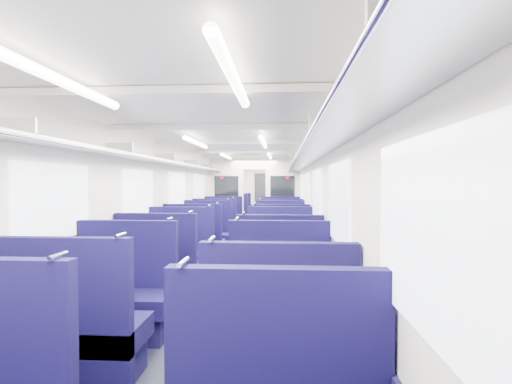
% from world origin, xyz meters
% --- Properties ---
extents(floor, '(2.80, 18.00, 0.01)m').
position_xyz_m(floor, '(0.00, 0.00, 0.00)').
color(floor, black).
rests_on(floor, ground).
extents(ceiling, '(2.80, 18.00, 0.01)m').
position_xyz_m(ceiling, '(0.00, 0.00, 2.35)').
color(ceiling, white).
rests_on(ceiling, wall_left).
extents(wall_left, '(0.02, 18.00, 2.35)m').
position_xyz_m(wall_left, '(-1.40, 0.00, 1.18)').
color(wall_left, silver).
rests_on(wall_left, floor).
extents(dado_left, '(0.03, 17.90, 0.70)m').
position_xyz_m(dado_left, '(-1.39, 0.00, 0.35)').
color(dado_left, '#131035').
rests_on(dado_left, floor).
extents(wall_right, '(0.02, 18.00, 2.35)m').
position_xyz_m(wall_right, '(1.40, 0.00, 1.18)').
color(wall_right, silver).
rests_on(wall_right, floor).
extents(dado_right, '(0.03, 17.90, 0.70)m').
position_xyz_m(dado_right, '(1.39, 0.00, 0.35)').
color(dado_right, '#131035').
rests_on(dado_right, floor).
extents(wall_far, '(2.80, 0.02, 2.35)m').
position_xyz_m(wall_far, '(0.00, 9.00, 1.18)').
color(wall_far, silver).
rests_on(wall_far, floor).
extents(luggage_rack_left, '(0.36, 17.40, 0.18)m').
position_xyz_m(luggage_rack_left, '(-1.21, 0.00, 1.97)').
color(luggage_rack_left, '#B2B5BA').
rests_on(luggage_rack_left, wall_left).
extents(luggage_rack_right, '(0.36, 17.40, 0.18)m').
position_xyz_m(luggage_rack_right, '(1.21, 0.00, 1.97)').
color(luggage_rack_right, '#B2B5BA').
rests_on(luggage_rack_right, wall_right).
extents(windows, '(2.78, 15.60, 0.75)m').
position_xyz_m(windows, '(0.00, -0.46, 1.42)').
color(windows, white).
rests_on(windows, wall_left).
extents(ceiling_fittings, '(2.70, 16.06, 0.11)m').
position_xyz_m(ceiling_fittings, '(0.00, -0.26, 2.29)').
color(ceiling_fittings, white).
rests_on(ceiling_fittings, ceiling).
extents(end_door, '(0.75, 0.06, 2.00)m').
position_xyz_m(end_door, '(0.00, 8.94, 1.00)').
color(end_door, black).
rests_on(end_door, floor).
extents(bulkhead, '(2.80, 0.10, 2.35)m').
position_xyz_m(bulkhead, '(-0.00, 3.41, 1.23)').
color(bulkhead, white).
rests_on(bulkhead, floor).
extents(seat_4, '(1.11, 0.61, 1.23)m').
position_xyz_m(seat_4, '(-0.83, -5.92, 0.38)').
color(seat_4, '#110D40').
rests_on(seat_4, floor).
extents(seat_5, '(1.11, 0.61, 1.23)m').
position_xyz_m(seat_5, '(0.83, -6.07, 0.38)').
color(seat_5, '#110D40').
rests_on(seat_5, floor).
extents(seat_6, '(1.11, 0.61, 1.23)m').
position_xyz_m(seat_6, '(-0.83, -4.92, 0.38)').
color(seat_6, '#110D40').
rests_on(seat_6, floor).
extents(seat_7, '(1.11, 0.61, 1.23)m').
position_xyz_m(seat_7, '(0.83, -4.83, 0.38)').
color(seat_7, '#110D40').
rests_on(seat_7, floor).
extents(seat_8, '(1.11, 0.61, 1.23)m').
position_xyz_m(seat_8, '(-0.83, -3.63, 0.38)').
color(seat_8, '#110D40').
rests_on(seat_8, floor).
extents(seat_9, '(1.11, 0.61, 1.23)m').
position_xyz_m(seat_9, '(0.83, -3.78, 0.38)').
color(seat_9, '#110D40').
rests_on(seat_9, floor).
extents(seat_10, '(1.11, 0.61, 1.23)m').
position_xyz_m(seat_10, '(-0.83, -2.58, 0.38)').
color(seat_10, '#110D40').
rests_on(seat_10, floor).
extents(seat_11, '(1.11, 0.61, 1.23)m').
position_xyz_m(seat_11, '(0.83, -2.40, 0.38)').
color(seat_11, '#110D40').
rests_on(seat_11, floor).
extents(seat_12, '(1.11, 0.61, 1.23)m').
position_xyz_m(seat_12, '(-0.83, -1.43, 0.38)').
color(seat_12, '#110D40').
rests_on(seat_12, floor).
extents(seat_13, '(1.11, 0.61, 1.23)m').
position_xyz_m(seat_13, '(0.83, -1.40, 0.38)').
color(seat_13, '#110D40').
rests_on(seat_13, floor).
extents(seat_14, '(1.11, 0.61, 1.23)m').
position_xyz_m(seat_14, '(-0.83, -0.20, 0.38)').
color(seat_14, '#110D40').
rests_on(seat_14, floor).
extents(seat_15, '(1.11, 0.61, 1.23)m').
position_xyz_m(seat_15, '(0.83, -0.17, 0.38)').
color(seat_15, '#110D40').
rests_on(seat_15, floor).
extents(seat_16, '(1.11, 0.61, 1.23)m').
position_xyz_m(seat_16, '(-0.83, 1.03, 0.38)').
color(seat_16, '#110D40').
rests_on(seat_16, floor).
extents(seat_17, '(1.11, 0.61, 1.23)m').
position_xyz_m(seat_17, '(0.83, 0.96, 0.38)').
color(seat_17, '#110D40').
rests_on(seat_17, floor).
extents(seat_18, '(1.11, 0.61, 1.23)m').
position_xyz_m(seat_18, '(-0.83, 2.19, 0.38)').
color(seat_18, '#110D40').
rests_on(seat_18, floor).
extents(seat_19, '(1.11, 0.61, 1.23)m').
position_xyz_m(seat_19, '(0.83, 2.09, 0.38)').
color(seat_19, '#110D40').
rests_on(seat_19, floor).
extents(seat_20, '(1.11, 0.61, 1.23)m').
position_xyz_m(seat_20, '(-0.83, 4.21, 0.38)').
color(seat_20, '#110D40').
rests_on(seat_20, floor).
extents(seat_21, '(1.11, 0.61, 1.23)m').
position_xyz_m(seat_21, '(0.83, 4.20, 0.38)').
color(seat_21, '#110D40').
rests_on(seat_21, floor).
extents(seat_22, '(1.11, 0.61, 1.23)m').
position_xyz_m(seat_22, '(-0.83, 5.39, 0.38)').
color(seat_22, '#110D40').
rests_on(seat_22, floor).
extents(seat_23, '(1.11, 0.61, 1.23)m').
position_xyz_m(seat_23, '(0.83, 5.35, 0.38)').
color(seat_23, '#110D40').
rests_on(seat_23, floor).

